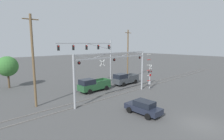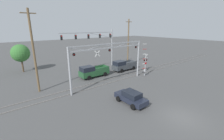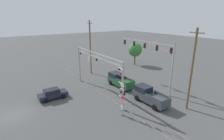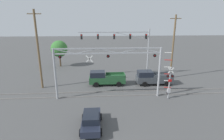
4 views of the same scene
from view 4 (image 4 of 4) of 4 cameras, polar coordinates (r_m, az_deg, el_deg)
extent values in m
cube|color=gray|center=(22.94, -1.21, -8.47)|extent=(80.00, 0.08, 0.10)
cube|color=gray|center=(24.26, -1.37, -7.07)|extent=(80.00, 0.08, 0.10)
cylinder|color=#9EA0A5|center=(22.23, -18.02, -1.44)|extent=(0.26, 0.26, 6.39)
cylinder|color=#9EA0A5|center=(22.75, 15.17, -0.81)|extent=(0.26, 0.26, 6.39)
cube|color=#9EA0A5|center=(20.94, -1.27, 5.48)|extent=(13.12, 0.14, 0.14)
cube|color=#9EA0A5|center=(20.84, -1.28, 7.06)|extent=(13.12, 0.14, 0.14)
cube|color=#9EA0A5|center=(21.30, -15.31, 5.89)|extent=(2.59, 0.08, 0.66)
cube|color=#9EA0A5|center=(20.94, -8.36, 6.12)|extent=(2.59, 0.08, 0.66)
cube|color=#9EA0A5|center=(20.89, -1.27, 6.27)|extent=(2.59, 0.08, 0.66)
cube|color=#9EA0A5|center=(21.16, 5.74, 6.32)|extent=(2.59, 0.08, 0.66)
cube|color=#9EA0A5|center=(21.73, 12.48, 6.28)|extent=(2.59, 0.08, 0.66)
cylinder|color=black|center=(21.53, -16.63, 4.13)|extent=(0.38, 0.10, 0.38)
sphere|color=#590C0C|center=(21.46, -16.67, 4.09)|extent=(0.18, 0.18, 0.18)
cylinder|color=#9EA0A5|center=(21.49, -16.68, 4.75)|extent=(0.04, 0.04, 0.10)
cylinder|color=black|center=(21.01, -1.26, 4.52)|extent=(0.38, 0.10, 0.38)
sphere|color=#590C0C|center=(20.94, -1.25, 4.48)|extent=(0.18, 0.18, 0.18)
cylinder|color=#9EA0A5|center=(20.97, -1.27, 5.16)|extent=(0.04, 0.04, 0.10)
cylinder|color=black|center=(22.01, 13.77, 4.59)|extent=(0.38, 0.10, 0.38)
sphere|color=#590C0C|center=(21.94, 13.83, 4.55)|extent=(0.18, 0.18, 0.18)
cylinder|color=#9EA0A5|center=(21.96, 13.81, 5.20)|extent=(0.04, 0.04, 0.10)
cube|color=white|center=(20.99, -7.41, 3.65)|extent=(0.88, 0.03, 0.88)
cube|color=white|center=(20.99, -7.41, 3.65)|extent=(0.88, 0.03, 0.88)
cylinder|color=black|center=(20.97, -7.41, 3.63)|extent=(0.04, 0.04, 0.02)
cylinder|color=#9EA0A5|center=(22.78, 18.21, -4.12)|extent=(0.16, 0.16, 4.06)
cylinder|color=#59595B|center=(23.52, 17.79, -8.66)|extent=(0.35, 0.35, 0.10)
cube|color=white|center=(22.19, 18.69, -0.13)|extent=(0.78, 0.03, 0.78)
cube|color=white|center=(22.19, 18.69, -0.13)|extent=(0.78, 0.03, 0.78)
cylinder|color=black|center=(22.16, 18.72, -0.15)|extent=(0.04, 0.04, 0.02)
cylinder|color=black|center=(22.39, 17.76, -1.91)|extent=(0.32, 0.09, 0.32)
sphere|color=#590C0C|center=(22.34, 17.81, -1.96)|extent=(0.16, 0.16, 0.16)
cylinder|color=black|center=(22.60, 19.08, -1.87)|extent=(0.32, 0.09, 0.32)
sphere|color=#590C0C|center=(22.55, 19.13, -1.91)|extent=(0.16, 0.16, 0.16)
cube|color=#9EA0A5|center=(22.49, 18.42, -1.89)|extent=(0.64, 0.06, 0.06)
cube|color=red|center=(22.57, 18.39, -3.29)|extent=(0.44, 0.02, 0.32)
cube|color=#B2B2B7|center=(23.13, 18.00, -6.40)|extent=(0.36, 0.28, 0.56)
cylinder|color=red|center=(22.90, 17.61, -5.42)|extent=(0.88, 0.09, 0.14)
cylinder|color=white|center=(22.58, 17.67, -3.36)|extent=(0.88, 0.09, 0.14)
cylinder|color=red|center=(22.30, 17.73, -1.25)|extent=(0.88, 0.09, 0.14)
cylinder|color=white|center=(22.04, 17.79, 0.92)|extent=(0.88, 0.09, 0.14)
cylinder|color=red|center=(21.82, 17.85, 3.13)|extent=(0.88, 0.09, 0.14)
cylinder|color=white|center=(21.64, 17.91, 5.39)|extent=(0.88, 0.09, 0.14)
cube|color=#3F3F42|center=(23.20, 17.56, -7.22)|extent=(0.24, 0.12, 0.36)
cylinder|color=#9EA0A5|center=(30.67, 11.69, 5.47)|extent=(0.24, 0.24, 8.22)
cube|color=#9EA0A5|center=(29.21, 0.72, 12.23)|extent=(11.68, 0.14, 0.14)
cube|color=#9EA0A5|center=(29.63, 6.46, 11.03)|extent=(5.86, 0.08, 1.28)
cylinder|color=#9EA0A5|center=(29.29, -9.98, 11.71)|extent=(0.04, 0.04, 0.30)
cube|color=black|center=(29.34, -9.92, 10.62)|extent=(0.30, 0.26, 0.82)
sphere|color=red|center=(29.15, -9.98, 11.14)|extent=(0.18, 0.18, 0.18)
cylinder|color=#9EA0A5|center=(29.13, -4.64, 11.88)|extent=(0.04, 0.04, 0.30)
cube|color=black|center=(29.18, -4.61, 10.78)|extent=(0.30, 0.26, 0.82)
sphere|color=red|center=(28.99, -4.63, 11.30)|extent=(0.18, 0.18, 0.18)
cylinder|color=#9EA0A5|center=(29.22, 0.72, 11.94)|extent=(0.04, 0.04, 0.30)
cube|color=black|center=(29.27, 0.71, 10.84)|extent=(0.30, 0.26, 0.82)
sphere|color=red|center=(29.08, 0.74, 11.37)|extent=(0.18, 0.18, 0.18)
cylinder|color=#9EA0A5|center=(29.55, 6.00, 11.90)|extent=(0.04, 0.04, 0.30)
cube|color=black|center=(29.60, 5.97, 10.82)|extent=(0.30, 0.26, 0.82)
sphere|color=red|center=(29.41, 6.04, 11.33)|extent=(0.18, 0.18, 0.18)
cylinder|color=#9EA0A5|center=(30.12, 11.12, 11.77)|extent=(0.04, 0.04, 0.30)
cube|color=black|center=(30.16, 11.06, 10.71)|extent=(0.30, 0.26, 0.82)
sphere|color=red|center=(29.98, 11.17, 11.21)|extent=(0.18, 0.18, 0.18)
cube|color=#23512D|center=(26.62, -1.56, -3.05)|extent=(5.40, 1.90, 0.95)
cube|color=black|center=(26.33, -4.74, -1.31)|extent=(2.19, 1.75, 0.80)
cube|color=#23512D|center=(25.62, 1.19, -2.27)|extent=(2.80, 0.08, 0.36)
cube|color=#23512D|center=(27.35, 0.85, -1.07)|extent=(2.80, 0.08, 0.36)
cube|color=#23512D|center=(26.64, 4.13, -1.58)|extent=(0.10, 1.82, 0.36)
cylinder|color=black|center=(25.87, -5.19, -4.81)|extent=(0.77, 0.24, 0.77)
cylinder|color=black|center=(27.68, -5.10, -3.39)|extent=(0.77, 0.24, 0.77)
cylinder|color=black|center=(25.99, 2.23, -4.65)|extent=(0.77, 0.24, 0.77)
cylinder|color=black|center=(27.79, 1.82, -3.25)|extent=(0.77, 0.24, 0.77)
cube|color=#3D4247|center=(27.57, 13.59, -2.82)|extent=(5.42, 1.90, 0.95)
cube|color=black|center=(26.91, 10.74, -1.16)|extent=(2.20, 1.75, 0.80)
cube|color=#3D4247|center=(26.94, 16.68, -2.04)|extent=(2.82, 0.08, 0.36)
cube|color=#3D4247|center=(28.57, 15.44, -0.91)|extent=(2.82, 0.08, 0.36)
cube|color=#3D4247|center=(28.28, 18.82, -1.37)|extent=(0.10, 1.82, 0.36)
cylinder|color=black|center=(26.41, 10.64, -4.59)|extent=(0.77, 0.24, 0.77)
cylinder|color=black|center=(28.16, 9.68, -3.21)|extent=(0.77, 0.24, 0.77)
cylinder|color=black|center=(27.42, 17.47, -4.29)|extent=(0.77, 0.24, 0.77)
cylinder|color=black|center=(29.12, 16.13, -2.99)|extent=(0.77, 0.24, 0.77)
cube|color=#1E2333|center=(16.78, -6.76, -16.32)|extent=(1.66, 4.09, 0.60)
cube|color=black|center=(16.32, -6.86, -14.85)|extent=(1.41, 2.13, 0.60)
cylinder|color=black|center=(18.04, -9.30, -15.03)|extent=(0.24, 0.66, 0.66)
cylinder|color=black|center=(17.95, -3.77, -15.00)|extent=(0.24, 0.66, 0.66)
cylinder|color=black|center=(16.00, -10.13, -19.56)|extent=(0.24, 0.66, 0.66)
cylinder|color=black|center=(15.90, -3.73, -19.57)|extent=(0.24, 0.66, 0.66)
cylinder|color=brown|center=(26.24, -22.90, 5.80)|extent=(0.28, 0.28, 10.94)
cube|color=brown|center=(25.93, -24.11, 16.42)|extent=(1.80, 0.12, 0.12)
cylinder|color=silver|center=(26.21, -25.89, 16.42)|extent=(0.08, 0.08, 0.12)
cylinder|color=silver|center=(25.67, -22.34, 16.84)|extent=(0.08, 0.08, 0.12)
cylinder|color=brown|center=(30.50, 19.27, 6.91)|extent=(0.28, 0.28, 10.38)
cube|color=brown|center=(30.18, 20.10, 15.53)|extent=(1.80, 0.12, 0.12)
cylinder|color=silver|center=(29.87, 18.62, 15.86)|extent=(0.08, 0.08, 0.12)
cylinder|color=silver|center=(30.52, 21.58, 15.58)|extent=(0.08, 0.08, 0.12)
cylinder|color=brown|center=(38.64, -16.57, 3.03)|extent=(0.32, 0.32, 2.59)
sphere|color=#387533|center=(38.18, -16.86, 6.67)|extent=(3.41, 3.41, 3.41)
camera|label=1|loc=(16.32, -80.38, -4.44)|focal=28.00mm
camera|label=2|loc=(13.04, -79.79, -0.88)|focal=24.00mm
camera|label=3|loc=(24.69, 68.98, 10.66)|focal=28.00mm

